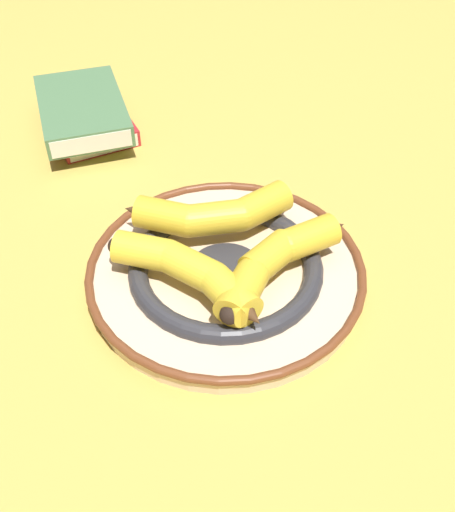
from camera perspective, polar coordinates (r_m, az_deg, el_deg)
The scene contains 6 objects.
ground_plane at distance 0.68m, azimuth 0.74°, elevation -4.23°, with size 2.80×2.80×0.00m, color gold.
decorative_bowl at distance 0.69m, azimuth 0.00°, elevation -1.40°, with size 0.32×0.32×0.04m.
banana_a at distance 0.65m, azimuth 4.72°, elevation -0.43°, with size 0.19×0.11×0.04m.
banana_b at distance 0.64m, azimuth -3.58°, elevation -1.50°, with size 0.13×0.18×0.04m.
banana_c at distance 0.71m, azimuth -1.58°, elevation 4.04°, with size 0.21×0.09×0.04m.
book_stack at distance 0.96m, azimuth -13.43°, elevation 12.94°, with size 0.14×0.20×0.06m.
Camera 1 is at (-0.16, -0.43, 0.50)m, focal length 42.00 mm.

